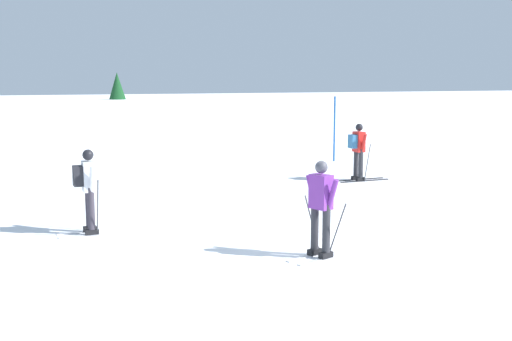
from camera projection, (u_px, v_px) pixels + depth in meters
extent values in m
plane|color=white|center=(317.00, 234.00, 13.08)|extent=(120.00, 120.00, 0.00)
cube|color=white|center=(162.00, 117.00, 32.60)|extent=(80.00, 9.99, 1.97)
cube|color=silver|center=(97.00, 231.00, 13.30)|extent=(1.60, 0.26, 0.02)
cube|color=silver|center=(100.00, 234.00, 13.04)|extent=(1.60, 0.26, 0.02)
cube|color=black|center=(90.00, 229.00, 13.23)|extent=(0.27, 0.15, 0.10)
cube|color=black|center=(92.00, 232.00, 12.97)|extent=(0.27, 0.15, 0.10)
cylinder|color=#38333D|center=(89.00, 206.00, 13.16)|extent=(0.14, 0.14, 0.85)
cylinder|color=#38333D|center=(91.00, 208.00, 12.90)|extent=(0.14, 0.14, 0.85)
cube|color=white|center=(89.00, 176.00, 12.94)|extent=(0.28, 0.40, 0.60)
cylinder|color=white|center=(88.00, 175.00, 13.17)|extent=(0.12, 0.26, 0.55)
cylinder|color=white|center=(92.00, 179.00, 12.72)|extent=(0.12, 0.26, 0.55)
sphere|color=black|center=(88.00, 155.00, 12.87)|extent=(0.22, 0.22, 0.22)
cylinder|color=#38383D|center=(92.00, 202.00, 13.36)|extent=(0.06, 0.35, 1.17)
cylinder|color=#38383D|center=(98.00, 208.00, 12.77)|extent=(0.06, 0.35, 1.17)
cube|color=#232328|center=(78.00, 176.00, 12.85)|extent=(0.21, 0.30, 0.40)
cube|color=silver|center=(320.00, 253.00, 11.65)|extent=(1.50, 0.73, 0.02)
cube|color=silver|center=(332.00, 257.00, 11.44)|extent=(1.50, 0.73, 0.02)
cube|color=black|center=(314.00, 252.00, 11.55)|extent=(0.29, 0.21, 0.10)
cube|color=black|center=(326.00, 255.00, 11.34)|extent=(0.29, 0.21, 0.10)
cylinder|color=#2D2D33|center=(315.00, 225.00, 11.48)|extent=(0.14, 0.14, 0.85)
cylinder|color=#2D2D33|center=(326.00, 228.00, 11.27)|extent=(0.14, 0.14, 0.85)
cube|color=purple|center=(321.00, 192.00, 11.28)|extent=(0.37, 0.44, 0.60)
cylinder|color=purple|center=(312.00, 190.00, 11.48)|extent=(0.19, 0.27, 0.55)
cylinder|color=purple|center=(332.00, 194.00, 11.11)|extent=(0.19, 0.27, 0.55)
sphere|color=#4C4C56|center=(321.00, 167.00, 11.21)|extent=(0.22, 0.22, 0.22)
cylinder|color=#38383D|center=(313.00, 225.00, 11.66)|extent=(0.19, 0.39, 1.03)
cylinder|color=#38383D|center=(337.00, 231.00, 11.22)|extent=(0.19, 0.39, 1.03)
cube|color=black|center=(360.00, 179.00, 19.67)|extent=(1.60, 0.23, 0.02)
cube|color=black|center=(365.00, 181.00, 19.42)|extent=(1.60, 0.23, 0.02)
cube|color=black|center=(356.00, 178.00, 19.61)|extent=(0.27, 0.14, 0.10)
cube|color=black|center=(360.00, 179.00, 19.35)|extent=(0.27, 0.14, 0.10)
cylinder|color=#2D2D33|center=(356.00, 162.00, 19.54)|extent=(0.14, 0.14, 0.85)
cylinder|color=#2D2D33|center=(361.00, 163.00, 19.28)|extent=(0.14, 0.14, 0.85)
cube|color=red|center=(359.00, 142.00, 19.32)|extent=(0.27, 0.40, 0.60)
cylinder|color=red|center=(355.00, 141.00, 19.56)|extent=(0.11, 0.26, 0.55)
cylinder|color=red|center=(364.00, 143.00, 19.10)|extent=(0.11, 0.26, 0.55)
sphere|color=black|center=(359.00, 127.00, 19.25)|extent=(0.22, 0.22, 0.22)
cylinder|color=#38383D|center=(355.00, 160.00, 19.76)|extent=(0.05, 0.32, 1.16)
cylinder|color=#38383D|center=(367.00, 163.00, 19.13)|extent=(0.05, 0.32, 1.16)
cube|color=teal|center=(353.00, 141.00, 19.24)|extent=(0.20, 0.29, 0.40)
cylinder|color=#1E56AD|center=(334.00, 129.00, 23.61)|extent=(0.07, 0.07, 2.35)
cylinder|color=#513823|center=(119.00, 135.00, 30.32)|extent=(0.18, 0.18, 0.63)
cone|color=#14421E|center=(118.00, 100.00, 30.08)|extent=(1.58, 1.58, 2.57)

